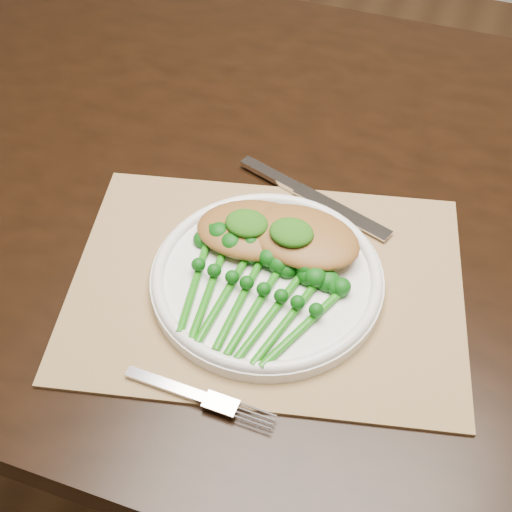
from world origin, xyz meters
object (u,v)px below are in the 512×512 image
(dining_table, at_px, (309,357))
(dinner_plate, at_px, (267,277))
(placemat, at_px, (267,285))
(broccolini_bundle, at_px, (248,305))
(chicken_fillet_left, at_px, (256,230))

(dining_table, relative_size, dinner_plate, 6.22)
(placemat, xyz_separation_m, dinner_plate, (0.00, -0.00, 0.01))
(dining_table, height_order, dinner_plate, dinner_plate)
(dining_table, xyz_separation_m, broccolini_bundle, (-0.02, -0.22, 0.40))
(chicken_fillet_left, bearing_deg, placemat, -70.87)
(dinner_plate, distance_m, chicken_fillet_left, 0.06)
(dining_table, relative_size, broccolini_bundle, 8.70)
(dining_table, bearing_deg, placemat, -97.40)
(dining_table, distance_m, broccolini_bundle, 0.45)
(dining_table, distance_m, chicken_fillet_left, 0.43)
(dinner_plate, bearing_deg, chicken_fillet_left, 122.59)
(dinner_plate, relative_size, chicken_fillet_left, 1.90)
(dinner_plate, bearing_deg, dining_table, 83.62)
(placemat, distance_m, broccolini_bundle, 0.05)
(dining_table, relative_size, chicken_fillet_left, 11.79)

